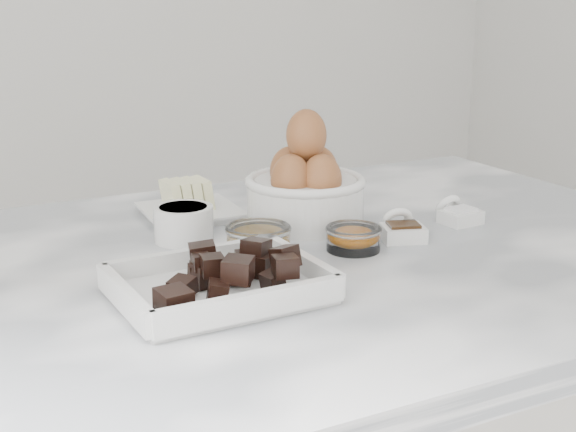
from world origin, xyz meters
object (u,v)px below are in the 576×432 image
at_px(butter_plate, 189,204).
at_px(egg_bowl, 305,188).
at_px(chocolate_dish, 219,277).
at_px(vanilla_spoon, 402,229).
at_px(sugar_ramekin, 184,222).
at_px(zest_bowl, 353,237).
at_px(honey_bowl, 258,239).
at_px(salt_spoon, 457,213).

height_order(butter_plate, egg_bowl, egg_bowl).
xyz_separation_m(butter_plate, egg_bowl, (0.14, -0.11, 0.03)).
xyz_separation_m(chocolate_dish, vanilla_spoon, (0.31, 0.09, -0.01)).
xyz_separation_m(sugar_ramekin, vanilla_spoon, (0.27, -0.13, -0.01)).
bearing_deg(zest_bowl, honey_bowl, 158.61).
xyz_separation_m(egg_bowl, salt_spoon, (0.20, -0.10, -0.04)).
relative_size(egg_bowl, honey_bowl, 2.03).
distance_m(chocolate_dish, butter_plate, 0.34).
bearing_deg(butter_plate, honey_bowl, -84.75).
bearing_deg(zest_bowl, sugar_ramekin, 142.10).
relative_size(sugar_ramekin, egg_bowl, 0.46).
relative_size(chocolate_dish, vanilla_spoon, 2.83).
height_order(egg_bowl, honey_bowl, egg_bowl).
bearing_deg(sugar_ramekin, zest_bowl, -37.90).
bearing_deg(vanilla_spoon, salt_spoon, 13.43).
xyz_separation_m(chocolate_dish, sugar_ramekin, (0.04, 0.22, 0.00)).
distance_m(egg_bowl, vanilla_spoon, 0.16).
bearing_deg(egg_bowl, butter_plate, 140.91).
xyz_separation_m(chocolate_dish, egg_bowl, (0.23, 0.21, 0.03)).
xyz_separation_m(sugar_ramekin, salt_spoon, (0.39, -0.10, -0.01)).
height_order(vanilla_spoon, salt_spoon, vanilla_spoon).
distance_m(chocolate_dish, egg_bowl, 0.31).
bearing_deg(zest_bowl, salt_spoon, 10.88).
bearing_deg(honey_bowl, sugar_ramekin, 124.45).
distance_m(chocolate_dish, salt_spoon, 0.44).
distance_m(egg_bowl, honey_bowl, 0.15).
relative_size(chocolate_dish, egg_bowl, 1.32).
height_order(honey_bowl, vanilla_spoon, vanilla_spoon).
height_order(egg_bowl, salt_spoon, egg_bowl).
bearing_deg(salt_spoon, chocolate_dish, -164.93).
height_order(sugar_ramekin, honey_bowl, sugar_ramekin).
bearing_deg(butter_plate, salt_spoon, -31.67).
xyz_separation_m(butter_plate, zest_bowl, (0.14, -0.25, -0.00)).
bearing_deg(sugar_ramekin, vanilla_spoon, -26.22).
xyz_separation_m(egg_bowl, vanilla_spoon, (0.08, -0.13, -0.04)).
bearing_deg(chocolate_dish, zest_bowl, 18.79).
bearing_deg(egg_bowl, salt_spoon, -25.79).
distance_m(butter_plate, honey_bowl, 0.20).
relative_size(butter_plate, salt_spoon, 2.10).
distance_m(vanilla_spoon, salt_spoon, 0.12).
relative_size(butter_plate, honey_bowl, 1.68).
height_order(egg_bowl, vanilla_spoon, egg_bowl).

